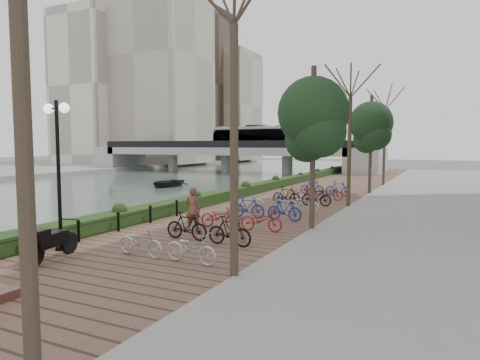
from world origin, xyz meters
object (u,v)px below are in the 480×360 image
Objects in this scene: motorcycle at (53,241)px; boat at (167,182)px; lamppost at (58,143)px; pedestrian at (193,209)px.

motorcycle is 26.75m from boat.
lamppost reaches higher than pedestrian.
pedestrian is 23.11m from boat.
motorcycle is (0.73, -0.93, -2.89)m from lamppost.
pedestrian reaches higher than boat.
motorcycle is 5.55m from pedestrian.
boat is at bearing -66.78° from pedestrian.
lamppost reaches higher than motorcycle.
lamppost is 2.65× the size of motorcycle.
boat is (-12.83, 23.46, -0.63)m from motorcycle.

